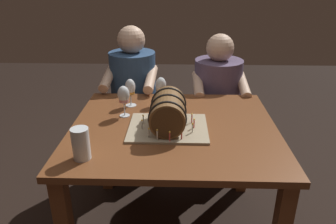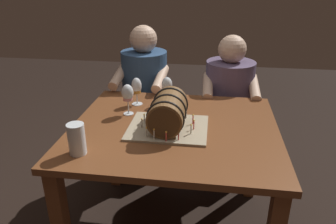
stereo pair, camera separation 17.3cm
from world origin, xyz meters
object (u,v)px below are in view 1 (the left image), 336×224
Objects in this scene: wine_glass_empty at (161,86)px; wine_glass_amber at (130,88)px; dining_table at (174,144)px; person_seated_right at (216,110)px; person_seated_left at (134,107)px; wine_glass_rose at (124,96)px; barrel_cake at (168,114)px; beer_pint at (81,145)px.

wine_glass_amber is at bearing -170.69° from wine_glass_empty.
dining_table is 1.01× the size of person_seated_right.
dining_table is at bearing -66.19° from person_seated_left.
wine_glass_rose is at bearing -135.66° from person_seated_right.
person_seated_right is at bearing 44.34° from wine_glass_rose.
wine_glass_rose is 0.17× the size of person_seated_right.
wine_glass_empty is 0.68m from person_seated_right.
person_seated_left is (-0.32, 0.73, -0.08)m from dining_table.
wine_glass_empty reaches higher than wine_glass_amber.
barrel_cake reaches higher than wine_glass_amber.
person_seated_left is at bearing 92.78° from wine_glass_rose.
person_seated_right is at bearing 55.64° from beer_pint.
wine_glass_rose is at bearing 75.72° from beer_pint.
dining_table is 0.41m from wine_glass_empty.
wine_glass_empty is at bearing 105.35° from dining_table.
person_seated_left is at bearing 110.89° from barrel_cake.
beer_pint is (-0.33, -0.67, -0.06)m from wine_glass_empty.
wine_glass_amber is at bearing 133.99° from dining_table.
beer_pint is at bearing -140.07° from dining_table.
beer_pint is (-0.42, -0.35, 0.18)m from dining_table.
dining_table is 0.57m from beer_pint.
person_seated_right reaches higher than wine_glass_amber.
dining_table is 0.21m from barrel_cake.
wine_glass_rose is at bearing -137.53° from wine_glass_empty.
barrel_cake is at bearing -52.45° from wine_glass_amber.
wine_glass_amber is 0.16× the size of person_seated_right.
dining_table is 0.40m from wine_glass_rose.
wine_glass_rose is 0.28m from wine_glass_empty.
wine_glass_empty is 0.58m from person_seated_left.
barrel_cake is 0.38× the size of person_seated_right.
beer_pint is at bearing -102.26° from wine_glass_amber.
beer_pint is 1.34m from person_seated_right.
barrel_cake is 0.31m from wine_glass_rose.
wine_glass_amber is (-0.25, 0.32, 0.03)m from barrel_cake.
person_seated_right is (0.62, 0.60, -0.35)m from wine_glass_rose.
person_seated_left is (-0.24, 0.41, -0.32)m from wine_glass_empty.
wine_glass_rose reaches higher than beer_pint.
person_seated_right reaches higher than wine_glass_rose.
wine_glass_amber is at bearing -143.46° from person_seated_right.
wine_glass_amber is 0.15× the size of person_seated_left.
person_seated_left is (-0.03, 0.60, -0.33)m from wine_glass_rose.
wine_glass_rose is 0.69m from person_seated_left.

